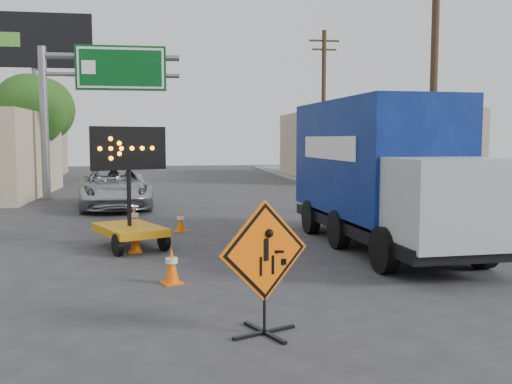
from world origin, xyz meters
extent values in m
plane|color=#2D2D30|center=(0.00, 0.00, 0.00)|extent=(100.00, 100.00, 0.00)
cube|color=gray|center=(7.20, 15.00, 0.06)|extent=(0.40, 60.00, 0.12)
cube|color=gray|center=(9.50, 15.00, 0.07)|extent=(4.00, 60.00, 0.15)
cube|color=tan|center=(13.00, 30.00, 2.30)|extent=(10.00, 14.00, 4.60)
cylinder|color=slate|center=(-6.50, 18.00, 3.40)|extent=(0.36, 0.36, 6.80)
cylinder|color=slate|center=(-3.50, 18.00, 6.40)|extent=(6.00, 0.28, 0.28)
cylinder|color=slate|center=(-3.50, 18.00, 5.60)|extent=(6.00, 0.20, 0.20)
cube|color=#054516|center=(-3.10, 17.88, 5.90)|extent=(4.00, 0.10, 2.00)
cube|color=silver|center=(-3.10, 17.81, 5.90)|extent=(3.80, 0.01, 1.80)
cylinder|color=slate|center=(-8.50, 26.00, 4.50)|extent=(0.44, 0.44, 9.00)
cube|color=silver|center=(-8.30, 25.85, 8.30)|extent=(6.00, 0.25, 3.00)
cube|color=black|center=(-8.30, 25.70, 8.30)|extent=(6.10, 0.04, 3.10)
cylinder|color=#452F1D|center=(8.00, 10.00, 4.50)|extent=(0.26, 0.26, 9.00)
cylinder|color=#452F1D|center=(8.00, 24.00, 4.50)|extent=(0.26, 0.26, 9.00)
cube|color=#452F1D|center=(8.00, 24.00, 8.40)|extent=(1.80, 0.10, 0.10)
cube|color=#452F1D|center=(8.00, 24.00, 7.90)|extent=(1.40, 0.10, 0.10)
cylinder|color=#452F1D|center=(-8.00, 22.00, 1.62)|extent=(0.28, 0.28, 3.25)
sphere|color=#1F4A15|center=(-8.00, 22.00, 4.18)|extent=(3.71, 3.71, 3.71)
cylinder|color=#452F1D|center=(-9.00, 30.00, 1.79)|extent=(0.28, 0.28, 3.58)
sphere|color=#1F4A15|center=(-9.00, 30.00, 4.61)|extent=(4.10, 4.10, 4.10)
cube|color=black|center=(0.20, -0.98, 0.02)|extent=(0.96, 0.47, 0.05)
cube|color=black|center=(0.20, -0.98, 0.02)|extent=(0.47, 0.96, 0.05)
cylinder|color=black|center=(0.20, -0.98, 0.40)|extent=(0.04, 0.04, 0.79)
cube|color=#FF6205|center=(0.20, -0.98, 1.19)|extent=(1.33, 0.60, 1.44)
cube|color=black|center=(0.20, -0.98, 1.19)|extent=(1.23, 0.54, 1.35)
cube|color=#C57E0A|center=(-2.07, 5.75, 0.48)|extent=(2.06, 2.48, 0.19)
cylinder|color=black|center=(-2.07, 5.75, 1.71)|extent=(0.11, 0.11, 2.35)
cube|color=black|center=(-2.07, 5.75, 2.51)|extent=(1.79, 0.90, 1.07)
imported|color=#ADB1B5|center=(-3.21, 14.49, 0.80)|extent=(3.35, 6.05, 1.60)
cube|color=black|center=(4.22, 4.79, 0.58)|extent=(2.71, 7.84, 0.29)
cube|color=#071253|center=(4.22, 5.56, 2.27)|extent=(2.72, 6.11, 2.90)
cube|color=#9EA0A5|center=(4.22, 1.69, 1.50)|extent=(2.31, 1.85, 1.74)
cube|color=#FF6205|center=(-1.06, 2.05, 0.01)|extent=(0.46, 0.46, 0.03)
cone|color=#FF6205|center=(-1.06, 2.05, 0.37)|extent=(0.28, 0.28, 0.68)
cylinder|color=silver|center=(-1.06, 2.05, 0.45)|extent=(0.23, 0.23, 0.10)
cube|color=#FF6205|center=(-1.91, 5.24, 0.01)|extent=(0.35, 0.35, 0.03)
cone|color=#FF6205|center=(-1.91, 5.24, 0.34)|extent=(0.26, 0.26, 0.62)
cylinder|color=silver|center=(-1.91, 5.24, 0.41)|extent=(0.21, 0.21, 0.09)
cube|color=#FF6205|center=(-0.75, 8.17, 0.01)|extent=(0.42, 0.42, 0.03)
cone|color=#FF6205|center=(-0.75, 8.17, 0.33)|extent=(0.25, 0.25, 0.61)
cylinder|color=silver|center=(-0.75, 8.17, 0.40)|extent=(0.21, 0.21, 0.09)
cube|color=#FF6205|center=(-2.10, 8.32, 0.02)|extent=(0.47, 0.47, 0.03)
cone|color=#FF6205|center=(-2.10, 8.32, 0.41)|extent=(0.31, 0.31, 0.75)
cylinder|color=silver|center=(-2.10, 8.32, 0.50)|extent=(0.25, 0.25, 0.11)
camera|label=1|loc=(-1.12, -8.69, 2.75)|focal=40.00mm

